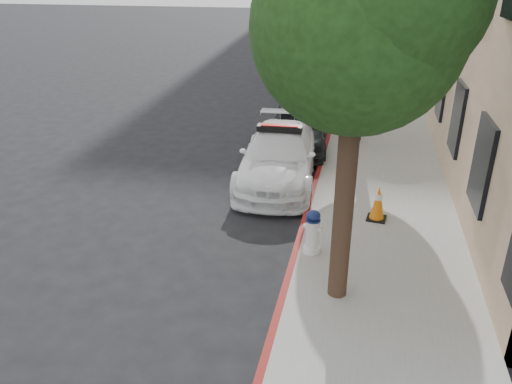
{
  "coord_description": "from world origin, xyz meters",
  "views": [
    {
      "loc": [
        3.07,
        -8.78,
        4.95
      ],
      "look_at": [
        1.18,
        -0.26,
        1.0
      ],
      "focal_mm": 35.0,
      "sensor_mm": 36.0,
      "label": 1
    }
  ],
  "objects": [
    {
      "name": "ground",
      "position": [
        0.0,
        0.0,
        0.0
      ],
      "size": [
        120.0,
        120.0,
        0.0
      ],
      "primitive_type": "plane",
      "color": "black",
      "rests_on": "ground"
    },
    {
      "name": "police_car",
      "position": [
        1.1,
        2.76,
        0.66
      ],
      "size": [
        2.11,
        4.61,
        1.46
      ],
      "rotation": [
        0.0,
        0.0,
        0.06
      ],
      "color": "white",
      "rests_on": "ground"
    },
    {
      "name": "parked_car_mid",
      "position": [
        1.2,
        5.37,
        0.68
      ],
      "size": [
        2.1,
        4.17,
        1.36
      ],
      "primitive_type": "imported",
      "rotation": [
        0.0,
        0.0,
        0.13
      ],
      "color": "black",
      "rests_on": "ground"
    },
    {
      "name": "sidewalk",
      "position": [
        3.6,
        10.0,
        0.07
      ],
      "size": [
        3.2,
        50.0,
        0.15
      ],
      "primitive_type": "cube",
      "color": "gray",
      "rests_on": "ground"
    },
    {
      "name": "fire_hydrant",
      "position": [
        2.35,
        -0.8,
        0.56
      ],
      "size": [
        0.36,
        0.32,
        0.84
      ],
      "rotation": [
        0.0,
        0.0,
        -0.25
      ],
      "color": "silver",
      "rests_on": "sidewalk"
    },
    {
      "name": "curb_strip",
      "position": [
        2.06,
        10.0,
        0.07
      ],
      "size": [
        0.12,
        50.0,
        0.15
      ],
      "primitive_type": "cube",
      "color": "maroon",
      "rests_on": "ground"
    },
    {
      "name": "parked_car_far",
      "position": [
        1.11,
        14.01,
        0.72
      ],
      "size": [
        1.96,
        4.48,
        1.43
      ],
      "primitive_type": "imported",
      "rotation": [
        0.0,
        0.0,
        -0.1
      ],
      "color": "#162037",
      "rests_on": "ground"
    },
    {
      "name": "traffic_cone",
      "position": [
        3.52,
        0.79,
        0.52
      ],
      "size": [
        0.43,
        0.43,
        0.74
      ],
      "rotation": [
        0.0,
        0.0,
        -0.13
      ],
      "color": "black",
      "rests_on": "sidewalk"
    },
    {
      "name": "tree_near",
      "position": [
        2.93,
        -2.01,
        4.27
      ],
      "size": [
        2.92,
        2.82,
        5.62
      ],
      "color": "black",
      "rests_on": "sidewalk"
    }
  ]
}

